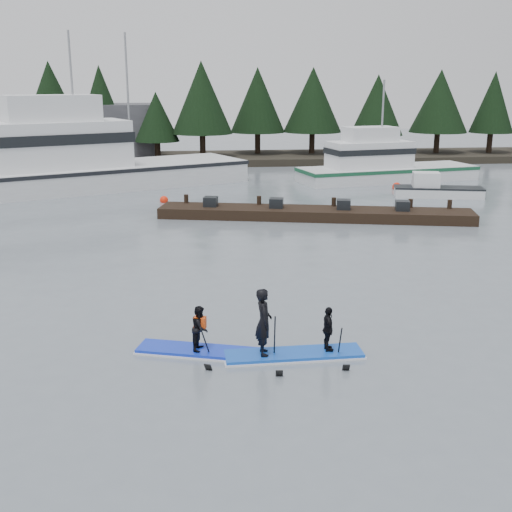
{
  "coord_description": "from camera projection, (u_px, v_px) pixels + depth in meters",
  "views": [
    {
      "loc": [
        -2.35,
        -15.35,
        6.98
      ],
      "look_at": [
        0.0,
        6.0,
        1.1
      ],
      "focal_mm": 45.0,
      "sensor_mm": 36.0,
      "label": 1
    }
  ],
  "objects": [
    {
      "name": "buoy_b",
      "position": [
        164.0,
        202.0,
        38.12
      ],
      "size": [
        0.49,
        0.49,
        0.49
      ],
      "primitive_type": "sphere",
      "color": "#FF280C",
      "rests_on": "ground"
    },
    {
      "name": "fishing_boat_large",
      "position": [
        84.0,
        175.0,
        42.76
      ],
      "size": [
        21.11,
        13.8,
        11.29
      ],
      "rotation": [
        0.0,
        0.0,
        0.43
      ],
      "color": "silver",
      "rests_on": "ground"
    },
    {
      "name": "waterfront_building",
      "position": [
        53.0,
        133.0,
        56.85
      ],
      "size": [
        18.0,
        6.0,
        5.0
      ],
      "primitive_type": "cube",
      "color": "#4C4C51",
      "rests_on": "ground"
    },
    {
      "name": "buoy_c",
      "position": [
        397.0,
        189.0,
        42.67
      ],
      "size": [
        0.59,
        0.59,
        0.59
      ],
      "primitive_type": "sphere",
      "color": "#FF280C",
      "rests_on": "ground"
    },
    {
      "name": "fishing_boat_medium",
      "position": [
        383.0,
        173.0,
        46.16
      ],
      "size": [
        13.36,
        6.25,
        7.89
      ],
      "rotation": [
        0.0,
        0.0,
        0.21
      ],
      "color": "silver",
      "rests_on": "ground"
    },
    {
      "name": "treeline",
      "position": [
        212.0,
        162.0,
        57.07
      ],
      "size": [
        60.0,
        4.0,
        8.0
      ],
      "primitive_type": null,
      "color": "black",
      "rests_on": "ground"
    },
    {
      "name": "paddleboard_duo",
      "position": [
        288.0,
        335.0,
        16.61
      ],
      "size": [
        3.63,
        1.19,
        2.38
      ],
      "rotation": [
        0.0,
        0.0,
        0.02
      ],
      "color": "blue",
      "rests_on": "ground"
    },
    {
      "name": "floating_dock",
      "position": [
        314.0,
        214.0,
        33.52
      ],
      "size": [
        16.36,
        5.75,
        0.54
      ],
      "primitive_type": "cube",
      "rotation": [
        0.0,
        0.0,
        -0.22
      ],
      "color": "black",
      "rests_on": "ground"
    },
    {
      "name": "ground",
      "position": [
        281.0,
        356.0,
        16.81
      ],
      "size": [
        160.0,
        160.0,
        0.0
      ],
      "primitive_type": "plane",
      "color": "slate",
      "rests_on": "ground"
    },
    {
      "name": "far_shore",
      "position": [
        212.0,
        159.0,
        56.99
      ],
      "size": [
        70.0,
        8.0,
        0.6
      ],
      "primitive_type": "cube",
      "color": "#2D281E",
      "rests_on": "ground"
    },
    {
      "name": "skiff",
      "position": [
        438.0,
        192.0,
        39.79
      ],
      "size": [
        5.54,
        2.8,
        0.62
      ],
      "primitive_type": "cube",
      "rotation": [
        0.0,
        0.0,
        -0.24
      ],
      "color": "silver",
      "rests_on": "ground"
    },
    {
      "name": "paddleboard_solo",
      "position": [
        201.0,
        340.0,
        16.89
      ],
      "size": [
        3.48,
        1.8,
        1.8
      ],
      "rotation": [
        0.0,
        0.0,
        -0.3
      ],
      "color": "#1634D1",
      "rests_on": "ground"
    }
  ]
}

